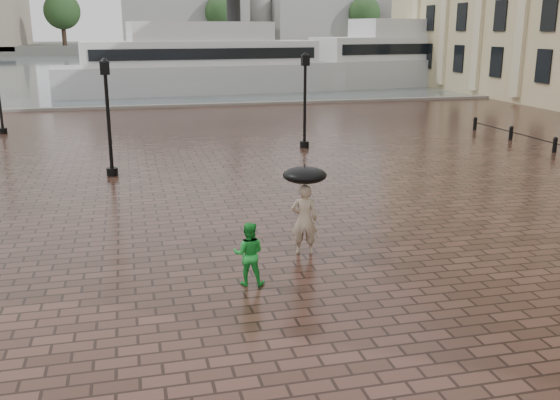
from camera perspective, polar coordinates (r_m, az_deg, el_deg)
name	(u,v)px	position (r m, az deg, el deg)	size (l,w,h in m)	color
ground	(341,246)	(16.66, 5.56, -4.20)	(300.00, 300.00, 0.00)	#321E16
harbour_water	(157,64)	(107.06, -11.19, 12.09)	(240.00, 240.00, 0.00)	#4C575D
quay_edge	(200,106)	(47.41, -7.37, 8.49)	(80.00, 0.60, 0.30)	slate
far_shore	(143,47)	(174.93, -12.40, 13.51)	(300.00, 60.00, 2.00)	#4C4C47
distant_skyline	(327,14)	(173.28, 4.36, 16.59)	(102.50, 22.00, 33.00)	gray
far_trees	(144,12)	(152.93, -12.31, 16.46)	(188.00, 8.00, 13.50)	#2D2119
street_lamps	(133,101)	(30.30, -13.32, 8.82)	(15.44, 12.44, 4.40)	black
adult_pedestrian	(304,219)	(15.78, 2.23, -1.78)	(0.66, 0.44, 1.82)	tan
child_pedestrian	(249,254)	(13.94, -2.88, -4.93)	(0.71, 0.55, 1.45)	green
ferry_near	(201,64)	(57.75, -7.20, 12.24)	(26.33, 8.68, 8.48)	beige
ferry_far	(414,58)	(67.57, 12.17, 12.58)	(28.06, 11.91, 8.95)	beige
umbrella	(305,175)	(15.48, 2.27, 2.28)	(1.10, 1.10, 1.18)	black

